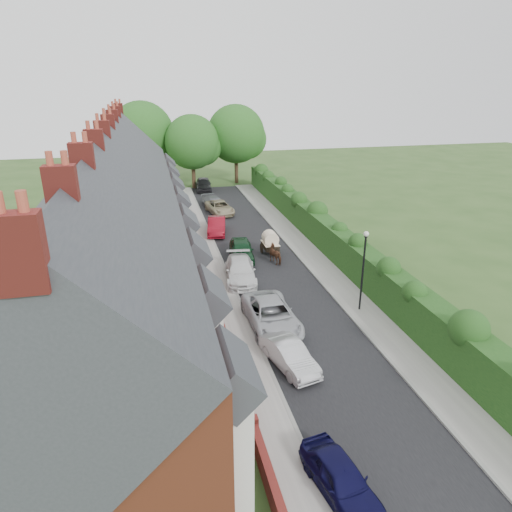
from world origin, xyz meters
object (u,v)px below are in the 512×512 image
at_px(car_silver_a, 289,355).
at_px(car_black, 204,184).
at_px(car_silver_b, 271,315).
at_px(car_grey, 214,203).
at_px(lamppost, 364,261).
at_px(horse_cart, 270,241).
at_px(car_navy, 341,478).
at_px(car_white, 240,271).
at_px(car_green, 241,250).
at_px(car_red, 217,226).
at_px(car_beige, 220,207).
at_px(horse, 276,254).

distance_m(car_silver_a, car_black, 39.04).
relative_size(car_silver_b, car_grey, 1.27).
relative_size(lamppost, horse_cart, 1.87).
bearing_deg(car_silver_b, lamppost, 5.71).
relative_size(car_navy, car_black, 0.81).
distance_m(car_white, car_green, 4.04).
distance_m(car_black, horse_cart, 24.01).
bearing_deg(car_silver_b, car_black, 88.17).
bearing_deg(car_grey, car_silver_b, -103.04).
height_order(car_green, car_red, car_green).
relative_size(car_silver_a, horse_cart, 1.44).
distance_m(lamppost, horse_cart, 11.16).
bearing_deg(car_silver_a, car_silver_b, 74.43).
height_order(car_beige, horse, horse).
bearing_deg(car_grey, car_silver_a, -103.14).
relative_size(car_silver_b, horse_cart, 2.03).
relative_size(lamppost, car_green, 1.15).
bearing_deg(car_green, car_beige, 95.33).
height_order(car_black, horse_cart, horse_cart).
bearing_deg(car_silver_a, horse_cart, 65.02).
xyz_separation_m(car_green, car_red, (-0.94, 6.82, -0.03)).
distance_m(car_silver_a, car_red, 21.51).
bearing_deg(car_white, car_red, 97.73).
bearing_deg(horse_cart, car_black, 95.85).
height_order(lamppost, car_black, lamppost).
bearing_deg(car_black, car_beige, -83.31).
xyz_separation_m(car_navy, car_silver_a, (0.47, 7.50, 0.01)).
height_order(car_beige, car_black, car_black).
height_order(lamppost, car_white, lamppost).
height_order(car_silver_b, horse, car_silver_b).
bearing_deg(car_silver_b, horse_cart, 74.47).
bearing_deg(lamppost, car_grey, 101.70).
xyz_separation_m(car_silver_b, car_grey, (0.51, 26.24, -0.14)).
xyz_separation_m(car_silver_b, horse, (2.90, 9.41, -0.06)).
relative_size(car_silver_a, car_beige, 0.83).
height_order(lamppost, car_silver_b, lamppost).
distance_m(car_silver_a, horse, 13.66).
height_order(car_green, car_black, car_black).
bearing_deg(car_silver_b, car_navy, -94.10).
distance_m(car_silver_b, car_white, 6.86).
bearing_deg(car_silver_a, car_grey, 75.10).
bearing_deg(car_white, car_grey, 94.55).
bearing_deg(car_beige, car_green, -99.75).
distance_m(car_silver_b, car_beige, 24.10).
relative_size(car_silver_a, car_grey, 0.90).
bearing_deg(horse_cart, horse, -90.00).
height_order(car_white, car_black, car_black).
xyz_separation_m(car_silver_a, car_silver_b, (0.13, 3.91, 0.13)).
distance_m(lamppost, car_beige, 24.07).
relative_size(car_red, car_grey, 1.01).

